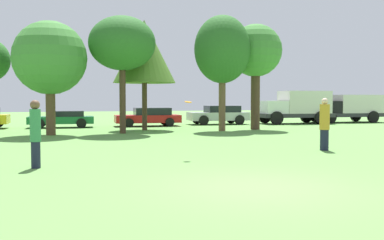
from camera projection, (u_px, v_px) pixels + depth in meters
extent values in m
plane|color=#5B8E42|center=(258.00, 187.00, 9.34)|extent=(120.00, 120.00, 0.00)
cylinder|color=#191E33|center=(36.00, 155.00, 11.93)|extent=(0.24, 0.24, 0.72)
cylinder|color=#337F4C|center=(35.00, 125.00, 11.90)|extent=(0.29, 0.29, 0.88)
sphere|color=brown|center=(35.00, 105.00, 11.87)|extent=(0.26, 0.26, 0.26)
cylinder|color=#191E33|center=(324.00, 140.00, 16.09)|extent=(0.30, 0.30, 0.75)
cylinder|color=#BF8C26|center=(325.00, 117.00, 16.05)|extent=(0.36, 0.36, 0.92)
sphere|color=beige|center=(325.00, 101.00, 16.02)|extent=(0.24, 0.24, 0.24)
cylinder|color=orange|center=(188.00, 102.00, 13.90)|extent=(0.23, 0.22, 0.07)
cylinder|color=brown|center=(51.00, 107.00, 22.91)|extent=(0.48, 0.48, 2.94)
sphere|color=#3D7F33|center=(50.00, 58.00, 22.79)|extent=(3.78, 3.78, 3.78)
cylinder|color=#473323|center=(123.00, 98.00, 24.03)|extent=(0.34, 0.34, 3.88)
ellipsoid|color=#286023|center=(122.00, 43.00, 23.90)|extent=(3.61, 3.61, 2.92)
cylinder|color=#473323|center=(145.00, 107.00, 26.52)|extent=(0.30, 0.30, 2.83)
cone|color=#4C7528|center=(144.00, 51.00, 26.36)|extent=(3.72, 3.72, 3.72)
cylinder|color=brown|center=(222.00, 98.00, 26.03)|extent=(0.40, 0.40, 3.87)
ellipsoid|color=#286023|center=(222.00, 49.00, 25.90)|extent=(3.28, 3.28, 3.97)
cylinder|color=#473323|center=(255.00, 97.00, 27.23)|extent=(0.55, 0.55, 3.95)
sphere|color=#3D7F33|center=(256.00, 50.00, 27.09)|extent=(3.21, 3.21, 3.21)
cube|color=#196633|center=(61.00, 120.00, 28.98)|extent=(4.20, 1.93, 0.46)
cube|color=black|center=(66.00, 114.00, 29.04)|extent=(2.34, 1.63, 0.36)
cylinder|color=black|center=(39.00, 124.00, 27.84)|extent=(0.64, 0.22, 0.63)
cylinder|color=black|center=(42.00, 122.00, 29.51)|extent=(0.64, 0.22, 0.63)
cylinder|color=black|center=(81.00, 123.00, 28.47)|extent=(0.64, 0.22, 0.63)
cylinder|color=black|center=(81.00, 122.00, 30.15)|extent=(0.64, 0.22, 0.63)
cube|color=red|center=(147.00, 119.00, 30.60)|extent=(4.52, 2.11, 0.52)
cube|color=black|center=(152.00, 111.00, 30.66)|extent=(2.51, 1.79, 0.49)
cylinder|color=black|center=(129.00, 123.00, 29.35)|extent=(0.61, 0.24, 0.60)
cylinder|color=black|center=(126.00, 121.00, 31.19)|extent=(0.61, 0.24, 0.60)
cylinder|color=black|center=(170.00, 122.00, 30.03)|extent=(0.61, 0.24, 0.60)
cylinder|color=black|center=(164.00, 121.00, 31.87)|extent=(0.61, 0.24, 0.60)
cube|color=#B2B2B7|center=(218.00, 116.00, 32.78)|extent=(4.46, 2.09, 0.60)
cube|color=black|center=(222.00, 109.00, 32.83)|extent=(2.48, 1.77, 0.47)
cylinder|color=black|center=(204.00, 120.00, 31.54)|extent=(0.72, 0.22, 0.71)
cylinder|color=black|center=(197.00, 119.00, 33.36)|extent=(0.72, 0.22, 0.71)
cylinder|color=black|center=(240.00, 120.00, 32.21)|extent=(0.72, 0.22, 0.71)
cylinder|color=black|center=(231.00, 119.00, 34.04)|extent=(0.72, 0.22, 0.71)
cube|color=#2D2D33|center=(295.00, 115.00, 33.83)|extent=(5.80, 2.42, 0.30)
cube|color=silver|center=(273.00, 107.00, 33.36)|extent=(1.92, 2.12, 0.96)
cube|color=beige|center=(304.00, 102.00, 33.98)|extent=(3.64, 2.32, 1.70)
cylinder|color=black|center=(277.00, 118.00, 32.30)|extent=(0.98, 0.31, 0.97)
cylinder|color=black|center=(265.00, 117.00, 34.38)|extent=(0.98, 0.31, 0.97)
cylinder|color=black|center=(321.00, 118.00, 33.19)|extent=(0.98, 0.31, 0.97)
cylinder|color=black|center=(306.00, 116.00, 35.26)|extent=(0.98, 0.31, 0.97)
cube|color=#2D2D33|center=(346.00, 115.00, 35.67)|extent=(6.16, 2.57, 0.30)
cube|color=black|center=(325.00, 107.00, 35.17)|extent=(2.04, 2.25, 0.95)
cube|color=beige|center=(356.00, 104.00, 35.84)|extent=(3.86, 2.46, 1.44)
cylinder|color=black|center=(330.00, 117.00, 34.05)|extent=(0.93, 0.31, 0.92)
cylinder|color=black|center=(315.00, 116.00, 36.25)|extent=(0.93, 0.31, 0.92)
cylinder|color=black|center=(373.00, 117.00, 34.99)|extent=(0.93, 0.31, 0.92)
cylinder|color=black|center=(356.00, 116.00, 37.19)|extent=(0.93, 0.31, 0.92)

